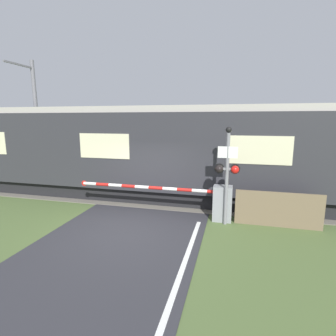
% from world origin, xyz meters
% --- Properties ---
extents(ground_plane, '(80.00, 80.00, 0.00)m').
position_xyz_m(ground_plane, '(0.00, 0.00, 0.00)').
color(ground_plane, '#4C6033').
extents(track_bed, '(36.00, 3.20, 0.13)m').
position_xyz_m(track_bed, '(0.00, 3.40, 0.02)').
color(track_bed, '#666056').
rests_on(track_bed, ground_plane).
extents(train, '(20.20, 2.82, 3.75)m').
position_xyz_m(train, '(-1.84, 3.40, 1.92)').
color(train, black).
rests_on(train, ground_plane).
extents(crossing_barrier, '(5.41, 0.44, 1.16)m').
position_xyz_m(crossing_barrier, '(2.21, 1.37, 0.65)').
color(crossing_barrier, gray).
rests_on(crossing_barrier, ground_plane).
extents(signal_post, '(0.77, 0.26, 3.05)m').
position_xyz_m(signal_post, '(2.73, 1.09, 1.75)').
color(signal_post, gray).
rests_on(signal_post, ground_plane).
extents(catenary_pole, '(0.20, 1.90, 6.32)m').
position_xyz_m(catenary_pole, '(-7.56, 5.28, 3.31)').
color(catenary_pole, slate).
rests_on(catenary_pole, ground_plane).
extents(roadside_fence, '(2.55, 0.06, 1.10)m').
position_xyz_m(roadside_fence, '(4.30, 1.27, 0.55)').
color(roadside_fence, '#726047').
rests_on(roadside_fence, ground_plane).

